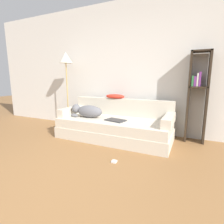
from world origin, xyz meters
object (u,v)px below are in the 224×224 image
(floor_lamp, at_px, (66,64))
(power_adapter, at_px, (114,161))
(couch, at_px, (114,129))
(throw_pillow, at_px, (115,96))
(dog, at_px, (87,111))
(laptop, at_px, (116,120))
(bookshelf, at_px, (198,93))

(floor_lamp, xyz_separation_m, power_adapter, (1.73, -1.20, -1.44))
(couch, distance_m, throw_pillow, 0.71)
(dog, relative_size, power_adapter, 10.09)
(laptop, distance_m, power_adapter, 0.94)
(laptop, height_order, throw_pillow, throw_pillow)
(dog, height_order, floor_lamp, floor_lamp)
(dog, distance_m, floor_lamp, 1.28)
(dog, distance_m, throw_pillow, 0.66)
(laptop, relative_size, power_adapter, 5.98)
(couch, distance_m, dog, 0.64)
(laptop, xyz_separation_m, bookshelf, (1.31, 0.59, 0.50))
(bookshelf, xyz_separation_m, floor_lamp, (-2.71, -0.18, 0.57))
(laptop, relative_size, bookshelf, 0.25)
(floor_lamp, bearing_deg, dog, -25.92)
(bookshelf, relative_size, floor_lamp, 0.94)
(bookshelf, bearing_deg, throw_pillow, -176.21)
(bookshelf, distance_m, power_adapter, 1.91)
(throw_pillow, distance_m, bookshelf, 1.54)
(bookshelf, bearing_deg, laptop, -155.79)
(laptop, xyz_separation_m, throw_pillow, (-0.22, 0.49, 0.38))
(couch, distance_m, bookshelf, 1.63)
(dog, bearing_deg, floor_lamp, 154.08)
(dog, bearing_deg, bookshelf, 15.98)
(laptop, bearing_deg, throw_pillow, 127.88)
(power_adapter, bearing_deg, throw_pillow, 113.46)
(couch, distance_m, power_adapter, 1.01)
(couch, distance_m, floor_lamp, 1.86)
(throw_pillow, bearing_deg, laptop, -65.26)
(throw_pillow, relative_size, bookshelf, 0.26)
(bookshelf, bearing_deg, power_adapter, -125.45)
(throw_pillow, bearing_deg, couch, -68.70)
(couch, bearing_deg, bookshelf, 18.77)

